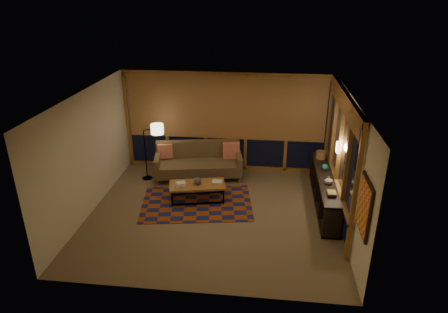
# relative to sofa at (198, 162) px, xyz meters

# --- Properties ---
(floor) EXTENTS (5.50, 5.00, 0.01)m
(floor) POSITION_rel_sofa_xyz_m (0.65, -1.78, -0.45)
(floor) COLOR #766949
(floor) RESTS_ON ground
(ceiling) EXTENTS (5.50, 5.00, 0.01)m
(ceiling) POSITION_rel_sofa_xyz_m (0.65, -1.78, 2.25)
(ceiling) COLOR white
(ceiling) RESTS_ON walls
(walls) EXTENTS (5.51, 5.01, 2.70)m
(walls) POSITION_rel_sofa_xyz_m (0.65, -1.78, 0.90)
(walls) COLOR beige
(walls) RESTS_ON floor
(window_wall_back) EXTENTS (5.30, 0.16, 2.60)m
(window_wall_back) POSITION_rel_sofa_xyz_m (0.65, 0.65, 0.90)
(window_wall_back) COLOR #AF7E35
(window_wall_back) RESTS_ON walls
(window_wall_right) EXTENTS (0.16, 3.70, 2.60)m
(window_wall_right) POSITION_rel_sofa_xyz_m (3.33, -1.18, 0.90)
(window_wall_right) COLOR #AF7E35
(window_wall_right) RESTS_ON walls
(wall_art) EXTENTS (0.06, 0.74, 0.94)m
(wall_art) POSITION_rel_sofa_xyz_m (3.36, -3.63, 1.00)
(wall_art) COLOR #DF442E
(wall_art) RESTS_ON walls
(wall_sconce) EXTENTS (0.12, 0.18, 0.22)m
(wall_sconce) POSITION_rel_sofa_xyz_m (3.27, -1.33, 1.10)
(wall_sconce) COLOR beige
(wall_sconce) RESTS_ON walls
(sofa) EXTENTS (2.35, 1.30, 0.91)m
(sofa) POSITION_rel_sofa_xyz_m (0.00, 0.00, 0.00)
(sofa) COLOR brown
(sofa) RESTS_ON floor
(pillow_left) EXTENTS (0.41, 0.25, 0.39)m
(pillow_left) POSITION_rel_sofa_xyz_m (-0.90, 0.08, 0.20)
(pillow_left) COLOR red
(pillow_left) RESTS_ON sofa
(pillow_right) EXTENTS (0.46, 0.22, 0.44)m
(pillow_right) POSITION_rel_sofa_xyz_m (0.83, 0.31, 0.22)
(pillow_right) COLOR red
(pillow_right) RESTS_ON sofa
(area_rug) EXTENTS (2.77, 2.07, 0.01)m
(area_rug) POSITION_rel_sofa_xyz_m (0.19, -1.37, -0.45)
(area_rug) COLOR #893A0F
(area_rug) RESTS_ON floor
(coffee_table) EXTENTS (1.39, 0.86, 0.43)m
(coffee_table) POSITION_rel_sofa_xyz_m (0.19, -1.21, -0.24)
(coffee_table) COLOR #AF7E35
(coffee_table) RESTS_ON floor
(book_stack_a) EXTENTS (0.28, 0.25, 0.07)m
(book_stack_a) POSITION_rel_sofa_xyz_m (-0.19, -1.32, 0.01)
(book_stack_a) COLOR silver
(book_stack_a) RESTS_ON coffee_table
(book_stack_b) EXTENTS (0.23, 0.19, 0.05)m
(book_stack_b) POSITION_rel_sofa_xyz_m (0.64, -1.10, -0.00)
(book_stack_b) COLOR silver
(book_stack_b) RESTS_ON coffee_table
(ceramic_pot) EXTENTS (0.24, 0.24, 0.18)m
(ceramic_pot) POSITION_rel_sofa_xyz_m (0.19, -1.22, 0.06)
(ceramic_pot) COLOR black
(ceramic_pot) RESTS_ON coffee_table
(floor_lamp) EXTENTS (0.58, 0.48, 1.49)m
(floor_lamp) POSITION_rel_sofa_xyz_m (-1.35, -0.21, 0.29)
(floor_lamp) COLOR black
(floor_lamp) RESTS_ON floor
(bookshelf) EXTENTS (0.40, 2.92, 0.73)m
(bookshelf) POSITION_rel_sofa_xyz_m (3.14, -1.03, -0.09)
(bookshelf) COLOR #2E211B
(bookshelf) RESTS_ON floor
(basket) EXTENTS (0.31, 0.31, 0.19)m
(basket) POSITION_rel_sofa_xyz_m (3.12, -0.04, 0.37)
(basket) COLOR #9A7A49
(basket) RESTS_ON bookshelf
(teal_bowl) EXTENTS (0.17, 0.17, 0.16)m
(teal_bowl) POSITION_rel_sofa_xyz_m (3.14, -0.74, 0.35)
(teal_bowl) COLOR #185E55
(teal_bowl) RESTS_ON bookshelf
(vase) EXTENTS (0.18, 0.18, 0.18)m
(vase) POSITION_rel_sofa_xyz_m (3.14, -1.44, 0.36)
(vase) COLOR #BAAB94
(vase) RESTS_ON bookshelf
(shelf_book_stack) EXTENTS (0.21, 0.25, 0.06)m
(shelf_book_stack) POSITION_rel_sofa_xyz_m (3.14, -1.95, 0.31)
(shelf_book_stack) COLOR silver
(shelf_book_stack) RESTS_ON bookshelf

